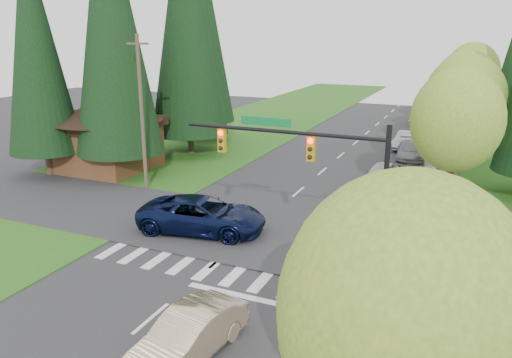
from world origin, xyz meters
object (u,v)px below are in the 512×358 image
Objects in this scene: parked_car_a at (381,174)px; parked_car_b at (410,151)px; parked_car_c at (406,140)px; sedan_champagne at (188,335)px; suv_navy at (202,215)px; parked_car_e at (421,118)px; parked_car_d at (429,122)px.

parked_car_b reaches higher than parked_car_a.
parked_car_b reaches higher than parked_car_c.
suv_navy is (-4.83, 9.39, 0.14)m from sedan_champagne.
parked_car_e is at bearing 86.70° from parked_car_b.
parked_car_a is at bearing -103.89° from parked_car_b.
parked_car_d is (0.00, 15.02, 0.04)m from parked_car_b.
parked_car_a is 0.95× the size of parked_car_c.
sedan_champagne reaches higher than parked_car_c.
parked_car_b is 1.17× the size of parked_car_c.
parked_car_b is 15.02m from parked_car_d.
suv_navy reaches higher than parked_car_e.
parked_car_b is (3.15, 29.37, -0.00)m from sedan_champagne.
parked_car_c is (2.25, 33.75, -0.02)m from sedan_champagne.
parked_car_d is at bearing 93.52° from parked_car_a.
parked_car_d is 3.53m from parked_car_e.
parked_car_c is 0.97× the size of parked_car_e.
suv_navy reaches higher than parked_car_a.
parked_car_d reaches higher than sedan_champagne.
parked_car_b is at bearing -79.23° from parked_car_e.
suv_navy is 1.52× the size of parked_car_a.
sedan_champagne is 0.88× the size of parked_car_b.
suv_navy reaches higher than parked_car_b.
parked_car_a is at bearing -82.94° from parked_car_c.
parked_car_c reaches higher than parked_car_a.
sedan_champagne reaches higher than parked_car_a.
parked_car_d reaches higher than parked_car_e.
suv_navy is at bearing -92.89° from parked_car_e.
suv_navy is 1.38× the size of parked_car_d.
parked_car_d is at bearing 93.42° from sedan_champagne.
parked_car_c is at bearing 93.66° from sedan_champagne.
parked_car_d is at bearing 83.16° from parked_car_b.
parked_car_d is (3.15, 44.39, 0.04)m from sedan_champagne.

